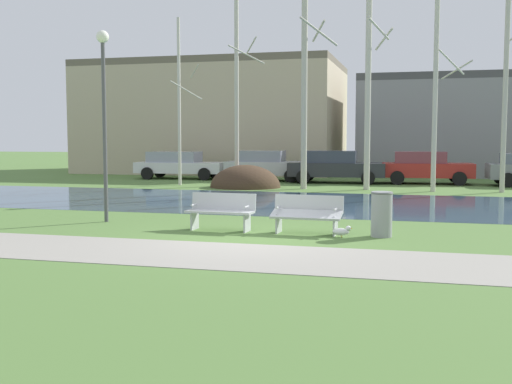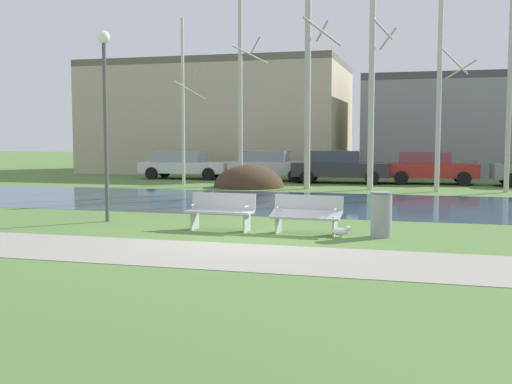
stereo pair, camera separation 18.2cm
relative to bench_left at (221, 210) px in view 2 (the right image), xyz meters
name	(u,v)px [view 2 (the right image)]	position (x,y,z in m)	size (l,w,h in m)	color
ground_plane	(324,197)	(1.02, 8.91, -0.47)	(120.00, 120.00, 0.00)	#517538
paved_path_strip	(222,255)	(1.02, -2.97, -0.47)	(60.00, 2.57, 0.01)	gray
river_band	(313,203)	(1.02, 6.57, -0.47)	(80.00, 7.66, 0.01)	#2D475B
soil_mound	(249,187)	(-2.86, 12.35, -0.47)	(3.09, 2.94, 1.97)	#423021
bench_left	(221,210)	(0.00, 0.00, 0.00)	(1.62, 0.63, 0.87)	#B2B5B7
bench_right	(307,213)	(2.05, 0.00, 0.00)	(1.62, 0.63, 0.87)	#B2B5B7
trash_bin	(381,214)	(3.71, 0.01, 0.04)	(0.49, 0.49, 1.00)	gray
seagull	(341,231)	(2.87, -0.30, -0.34)	(0.44, 0.16, 0.26)	white
streetlamp	(105,93)	(-3.34, 0.68, 2.83)	(0.32, 0.32, 4.88)	#4C4C51
birch_far_left	(183,101)	(-6.09, 12.85, 3.35)	(1.21, 2.15, 7.56)	beige
birch_left	(241,81)	(-3.50, 13.27, 4.25)	(1.43, 2.30, 9.33)	beige
birch_center_left	(308,87)	(-0.21, 12.14, 3.81)	(1.53, 2.27, 8.35)	#BCB7A8
birch_center	(372,75)	(2.40, 12.45, 4.26)	(1.13, 1.83, 9.34)	beige
birch_center_right	(440,85)	(5.09, 12.17, 3.78)	(1.48, 2.46, 8.43)	beige
birch_right	(510,88)	(7.73, 12.50, 3.64)	(1.17, 2.10, 8.09)	#BCB7A8
parked_van_nearest_white	(183,164)	(-7.74, 16.84, 0.29)	(4.74, 2.19, 1.43)	silver
parked_sedan_second_silver	(270,165)	(-2.98, 16.57, 0.32)	(4.15, 2.25, 1.51)	#B2B5BC
parked_hatch_third_dark	(339,166)	(0.58, 16.01, 0.34)	(4.64, 2.24, 1.55)	#282B30
parked_wagon_fourth_red	(430,167)	(4.78, 16.43, 0.32)	(4.23, 2.09, 1.52)	maroon
building_beige_block	(221,118)	(-8.11, 24.20, 2.92)	(15.58, 9.51, 6.78)	#BCAD8E
building_grey_warehouse	(510,126)	(9.20, 24.45, 2.37)	(16.27, 7.20, 5.68)	gray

